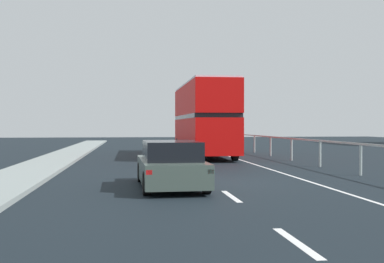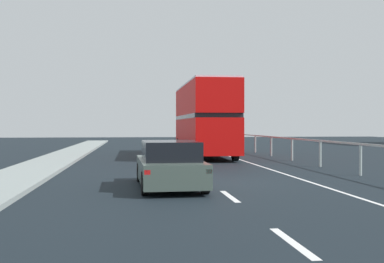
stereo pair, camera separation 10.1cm
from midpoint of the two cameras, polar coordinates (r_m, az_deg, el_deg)
ground_plane at (r=15.62m, az=2.20°, el=-6.37°), size 74.81×120.00×0.10m
near_sidewalk_kerb at (r=15.90m, az=-22.06°, el=-5.87°), size 2.31×80.00×0.14m
lane_paint_markings at (r=24.07m, az=3.95°, el=-3.74°), size 3.43×46.00×0.01m
bridge_side_railing at (r=25.75m, az=11.89°, el=-1.26°), size 0.10×42.00×1.22m
double_decker_bus_red at (r=28.66m, az=1.29°, el=1.67°), size 2.58×10.71×4.39m
hatchback_car_near at (r=14.28m, az=-2.81°, el=-4.10°), size 1.96×4.50×1.42m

